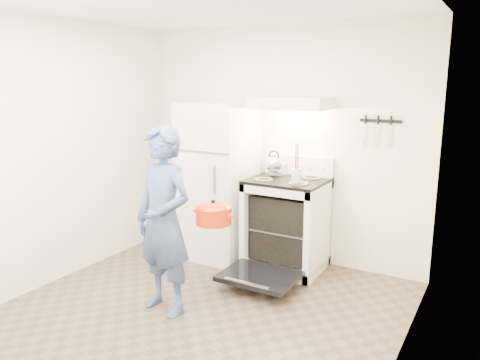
% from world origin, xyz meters
% --- Properties ---
extents(floor, '(3.60, 3.60, 0.00)m').
position_xyz_m(floor, '(0.00, 0.00, 0.00)').
color(floor, brown).
rests_on(floor, ground).
extents(back_wall, '(3.20, 0.02, 2.50)m').
position_xyz_m(back_wall, '(0.00, 1.80, 1.25)').
color(back_wall, beige).
rests_on(back_wall, ground).
extents(refrigerator, '(0.70, 0.70, 1.70)m').
position_xyz_m(refrigerator, '(-0.58, 1.45, 0.85)').
color(refrigerator, white).
rests_on(refrigerator, floor).
extents(stove_body, '(0.76, 0.65, 0.92)m').
position_xyz_m(stove_body, '(0.23, 1.48, 0.46)').
color(stove_body, white).
rests_on(stove_body, floor).
extents(cooktop, '(0.76, 0.65, 0.03)m').
position_xyz_m(cooktop, '(0.23, 1.48, 0.94)').
color(cooktop, black).
rests_on(cooktop, stove_body).
extents(backsplash, '(0.76, 0.07, 0.20)m').
position_xyz_m(backsplash, '(0.23, 1.76, 1.05)').
color(backsplash, white).
rests_on(backsplash, cooktop).
extents(oven_door, '(0.70, 0.54, 0.04)m').
position_xyz_m(oven_door, '(0.23, 0.88, 0.12)').
color(oven_door, black).
rests_on(oven_door, floor).
extents(oven_rack, '(0.60, 0.52, 0.01)m').
position_xyz_m(oven_rack, '(0.23, 1.48, 0.44)').
color(oven_rack, gray).
rests_on(oven_rack, stove_body).
extents(range_hood, '(0.76, 0.50, 0.12)m').
position_xyz_m(range_hood, '(0.23, 1.55, 1.71)').
color(range_hood, white).
rests_on(range_hood, back_wall).
extents(knife_strip, '(0.40, 0.02, 0.03)m').
position_xyz_m(knife_strip, '(1.05, 1.79, 1.55)').
color(knife_strip, black).
rests_on(knife_strip, back_wall).
extents(pizza_stone, '(0.32, 0.32, 0.02)m').
position_xyz_m(pizza_stone, '(0.16, 1.55, 0.45)').
color(pizza_stone, '#8C6E51').
rests_on(pizza_stone, oven_rack).
extents(tea_kettle, '(0.22, 0.18, 0.27)m').
position_xyz_m(tea_kettle, '(0.04, 1.55, 1.08)').
color(tea_kettle, '#B6B6BB').
rests_on(tea_kettle, cooktop).
extents(utensil_jar, '(0.11, 0.11, 0.13)m').
position_xyz_m(utensil_jar, '(0.42, 1.26, 1.05)').
color(utensil_jar, silver).
rests_on(utensil_jar, cooktop).
extents(person, '(0.63, 0.46, 1.58)m').
position_xyz_m(person, '(-0.27, 0.12, 0.79)').
color(person, navy).
rests_on(person, floor).
extents(dutch_oven, '(0.37, 0.30, 0.24)m').
position_xyz_m(dutch_oven, '(0.07, 0.35, 0.83)').
color(dutch_oven, red).
rests_on(dutch_oven, person).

